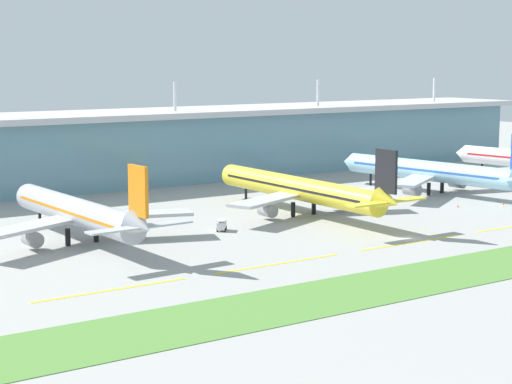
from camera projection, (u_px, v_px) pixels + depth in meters
ground_plane at (409, 238)px, 186.21m from camera, size 600.00×600.00×0.00m
terminal_building at (167, 145)px, 274.98m from camera, size 288.00×34.00×31.28m
airliner_near_middle at (78, 212)px, 180.84m from camera, size 48.74×61.63×18.90m
airliner_center at (300, 189)px, 213.70m from camera, size 48.80×71.07×18.90m
airliner_far_middle at (432, 171)px, 247.47m from camera, size 48.22×66.17×18.90m
taxiway_stripe_west at (112, 290)px, 144.22m from camera, size 28.00×0.70×0.04m
taxiway_stripe_mid_west at (278, 264)px, 162.90m from camera, size 28.00×0.70×0.04m
taxiway_stripe_centre at (411, 243)px, 181.58m from camera, size 28.00×0.70×0.04m
grass_verge at (507, 262)px, 164.27m from camera, size 300.00×18.00×0.10m
baggage_cart at (222, 225)px, 194.27m from camera, size 3.67×3.94×2.48m
safety_cone_left_wingtip at (458, 206)px, 225.65m from camera, size 0.56×0.56×0.70m
safety_cone_nose_front at (503, 203)px, 229.62m from camera, size 0.56×0.56×0.70m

